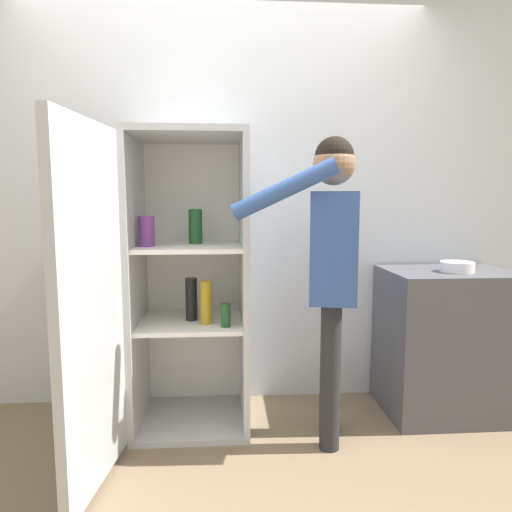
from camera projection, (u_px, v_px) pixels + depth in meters
name	position (u px, v px, depth m)	size (l,w,h in m)	color
ground_plane	(225.00, 485.00, 2.09)	(12.00, 12.00, 0.00)	#7A664C
wall_back	(223.00, 204.00, 2.91)	(7.00, 0.06, 2.55)	silver
refrigerator	(172.00, 285.00, 2.50)	(0.77, 1.24, 1.67)	#B7BABC
person	(330.00, 252.00, 2.37)	(0.69, 0.53, 1.62)	#262628
counter	(446.00, 342.00, 2.78)	(0.74, 0.55, 0.88)	#4C4C51
bowl	(457.00, 267.00, 2.67)	(0.19, 0.19, 0.06)	white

